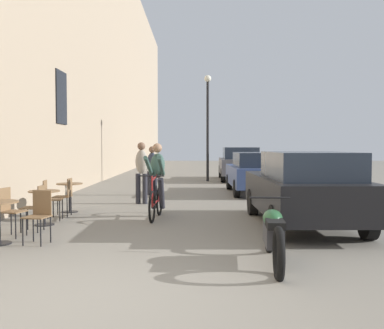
{
  "coord_description": "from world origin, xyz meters",
  "views": [
    {
      "loc": [
        1.1,
        -4.76,
        1.66
      ],
      "look_at": [
        1.0,
        15.05,
        0.82
      ],
      "focal_mm": 41.82,
      "sensor_mm": 36.0,
      "label": 1
    }
  ],
  "objects_px": {
    "cafe_chair_mid_toward_wall": "(50,197)",
    "street_lamp": "(208,114)",
    "cafe_table_mid": "(44,200)",
    "pedestrian_mid": "(152,168)",
    "cafe_chair_mid_toward_street": "(36,205)",
    "cyclist_on_bicycle": "(157,182)",
    "pedestrian_near": "(141,169)",
    "cafe_chair_near_toward_street": "(39,213)",
    "cafe_chair_far_toward_street": "(65,194)",
    "parked_car_nearest": "(304,188)",
    "parked_car_second": "(255,172)",
    "cafe_table_far": "(70,191)",
    "parked_motorcycle": "(273,235)",
    "parked_car_third": "(239,163)",
    "cafe_chair_near_toward_wall": "(9,208)"
  },
  "relations": [
    {
      "from": "cafe_chair_mid_toward_wall",
      "to": "street_lamp",
      "type": "xyz_separation_m",
      "value": [
        3.82,
        10.86,
        2.59
      ]
    },
    {
      "from": "cafe_chair_near_toward_street",
      "to": "parked_car_nearest",
      "type": "distance_m",
      "value": 5.12
    },
    {
      "from": "cafe_chair_far_toward_street",
      "to": "parked_car_third",
      "type": "bearing_deg",
      "value": 64.6
    },
    {
      "from": "cyclist_on_bicycle",
      "to": "parked_car_nearest",
      "type": "bearing_deg",
      "value": -20.04
    },
    {
      "from": "cyclist_on_bicycle",
      "to": "pedestrian_mid",
      "type": "height_order",
      "value": "cyclist_on_bicycle"
    },
    {
      "from": "cafe_chair_far_toward_street",
      "to": "parked_motorcycle",
      "type": "height_order",
      "value": "cafe_chair_far_toward_street"
    },
    {
      "from": "cafe_chair_mid_toward_wall",
      "to": "cyclist_on_bicycle",
      "type": "xyz_separation_m",
      "value": [
        2.34,
        0.38,
        0.29
      ]
    },
    {
      "from": "pedestrian_mid",
      "to": "parked_car_nearest",
      "type": "relative_size",
      "value": 0.38
    },
    {
      "from": "cafe_chair_far_toward_street",
      "to": "pedestrian_mid",
      "type": "height_order",
      "value": "pedestrian_mid"
    },
    {
      "from": "cafe_chair_mid_toward_wall",
      "to": "pedestrian_mid",
      "type": "bearing_deg",
      "value": 70.4
    },
    {
      "from": "cafe_table_mid",
      "to": "pedestrian_mid",
      "type": "distance_m",
      "value": 5.91
    },
    {
      "from": "pedestrian_mid",
      "to": "parked_car_nearest",
      "type": "distance_m",
      "value": 6.83
    },
    {
      "from": "pedestrian_mid",
      "to": "parked_car_third",
      "type": "height_order",
      "value": "pedestrian_mid"
    },
    {
      "from": "cafe_chair_mid_toward_street",
      "to": "street_lamp",
      "type": "bearing_deg",
      "value": 73.2
    },
    {
      "from": "cafe_chair_far_toward_street",
      "to": "cafe_chair_mid_toward_street",
      "type": "bearing_deg",
      "value": -90.77
    },
    {
      "from": "parked_car_nearest",
      "to": "street_lamp",
      "type": "bearing_deg",
      "value": 97.91
    },
    {
      "from": "parked_car_third",
      "to": "pedestrian_mid",
      "type": "bearing_deg",
      "value": -118.92
    },
    {
      "from": "cafe_chair_far_toward_street",
      "to": "pedestrian_mid",
      "type": "relative_size",
      "value": 0.55
    },
    {
      "from": "cafe_chair_mid_toward_wall",
      "to": "parked_car_second",
      "type": "relative_size",
      "value": 0.22
    },
    {
      "from": "cafe_chair_near_toward_wall",
      "to": "cafe_table_far",
      "type": "bearing_deg",
      "value": 85.09
    },
    {
      "from": "cafe_chair_near_toward_wall",
      "to": "cafe_table_mid",
      "type": "height_order",
      "value": "cafe_chair_near_toward_wall"
    },
    {
      "from": "cyclist_on_bicycle",
      "to": "pedestrian_near",
      "type": "relative_size",
      "value": 1.01
    },
    {
      "from": "pedestrian_near",
      "to": "cyclist_on_bicycle",
      "type": "bearing_deg",
      "value": -75.27
    },
    {
      "from": "cafe_table_mid",
      "to": "parked_car_second",
      "type": "bearing_deg",
      "value": 49.79
    },
    {
      "from": "cafe_chair_mid_toward_wall",
      "to": "street_lamp",
      "type": "distance_m",
      "value": 11.8
    },
    {
      "from": "cafe_chair_near_toward_street",
      "to": "cafe_table_mid",
      "type": "relative_size",
      "value": 1.24
    },
    {
      "from": "cafe_chair_near_toward_street",
      "to": "cyclist_on_bicycle",
      "type": "distance_m",
      "value": 3.25
    },
    {
      "from": "cafe_chair_near_toward_wall",
      "to": "cafe_chair_mid_toward_wall",
      "type": "relative_size",
      "value": 1.0
    },
    {
      "from": "parked_car_nearest",
      "to": "cafe_chair_far_toward_street",
      "type": "bearing_deg",
      "value": 165.89
    },
    {
      "from": "cafe_chair_near_toward_street",
      "to": "cafe_chair_far_toward_street",
      "type": "xyz_separation_m",
      "value": [
        -0.39,
        2.9,
        0.0
      ]
    },
    {
      "from": "cafe_table_mid",
      "to": "cyclist_on_bicycle",
      "type": "bearing_deg",
      "value": 23.6
    },
    {
      "from": "cafe_chair_mid_toward_street",
      "to": "pedestrian_near",
      "type": "relative_size",
      "value": 0.51
    },
    {
      "from": "cafe_chair_near_toward_wall",
      "to": "pedestrian_mid",
      "type": "bearing_deg",
      "value": 74.07
    },
    {
      "from": "cafe_chair_mid_toward_wall",
      "to": "parked_car_second",
      "type": "bearing_deg",
      "value": 46.45
    },
    {
      "from": "cafe_chair_near_toward_street",
      "to": "parked_motorcycle",
      "type": "xyz_separation_m",
      "value": [
        3.75,
        -1.27,
        -0.11
      ]
    },
    {
      "from": "cafe_chair_near_toward_street",
      "to": "cafe_chair_mid_toward_street",
      "type": "bearing_deg",
      "value": 111.92
    },
    {
      "from": "cafe_table_mid",
      "to": "parked_car_nearest",
      "type": "xyz_separation_m",
      "value": [
        5.36,
        -0.14,
        0.27
      ]
    },
    {
      "from": "cafe_chair_far_toward_street",
      "to": "parked_car_nearest",
      "type": "xyz_separation_m",
      "value": [
        5.26,
        -1.32,
        0.28
      ]
    },
    {
      "from": "cafe_chair_far_toward_street",
      "to": "parked_car_third",
      "type": "xyz_separation_m",
      "value": [
        5.18,
        10.92,
        0.3
      ]
    },
    {
      "from": "cafe_chair_near_toward_street",
      "to": "street_lamp",
      "type": "xyz_separation_m",
      "value": [
        3.25,
        13.19,
        2.59
      ]
    },
    {
      "from": "cafe_chair_mid_toward_street",
      "to": "parked_car_second",
      "type": "height_order",
      "value": "parked_car_second"
    },
    {
      "from": "cafe_chair_mid_toward_street",
      "to": "parked_car_second",
      "type": "bearing_deg",
      "value": 53.15
    },
    {
      "from": "cyclist_on_bicycle",
      "to": "parked_car_second",
      "type": "relative_size",
      "value": 0.44
    },
    {
      "from": "cafe_chair_near_toward_wall",
      "to": "cafe_table_mid",
      "type": "distance_m",
      "value": 1.21
    },
    {
      "from": "cafe_table_far",
      "to": "parked_motorcycle",
      "type": "xyz_separation_m",
      "value": [
        4.21,
        -4.79,
        -0.12
      ]
    },
    {
      "from": "cafe_chair_near_toward_wall",
      "to": "street_lamp",
      "type": "relative_size",
      "value": 0.18
    },
    {
      "from": "cafe_table_far",
      "to": "pedestrian_near",
      "type": "height_order",
      "value": "pedestrian_near"
    },
    {
      "from": "cafe_chair_far_toward_street",
      "to": "parked_car_second",
      "type": "height_order",
      "value": "parked_car_second"
    },
    {
      "from": "pedestrian_near",
      "to": "street_lamp",
      "type": "relative_size",
      "value": 0.36
    },
    {
      "from": "cafe_table_far",
      "to": "street_lamp",
      "type": "distance_m",
      "value": 10.67
    }
  ]
}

